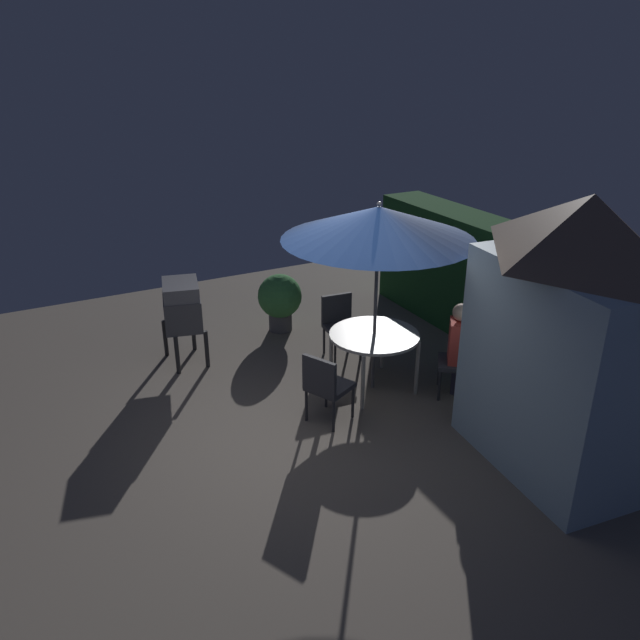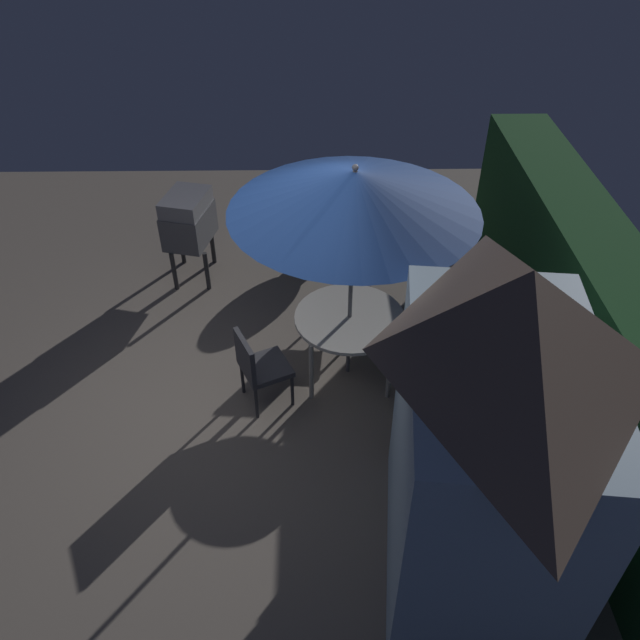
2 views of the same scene
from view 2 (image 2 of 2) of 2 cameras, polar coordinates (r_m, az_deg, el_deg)
The scene contains 11 objects.
ground_plane at distance 6.84m, azimuth -7.31°, elevation -7.25°, with size 11.00×11.00×0.00m, color #6B6056.
hedge_backdrop at distance 6.73m, azimuth 23.05°, elevation -1.05°, with size 6.64×0.73×1.82m.
garden_shed at distance 4.64m, azimuth 15.17°, elevation -10.38°, with size 2.20×1.53×2.93m.
patio_table at distance 6.65m, azimuth 2.67°, elevation -0.11°, with size 1.16×1.16×0.78m.
patio_umbrella at distance 5.81m, azimuth 3.12°, elevation 11.51°, with size 2.35×2.35×2.49m.
bbq_grill at distance 8.28m, azimuth -11.81°, elevation 8.82°, with size 0.80×0.65×1.20m.
chair_near_shed at distance 6.39m, azimuth 11.21°, elevation -5.30°, with size 0.65×0.65×0.90m.
chair_far_side at distance 7.61m, azimuth 2.93°, elevation 3.81°, with size 0.50×0.50×0.90m.
chair_toward_hedge at distance 6.45m, azimuth -5.64°, elevation -4.06°, with size 0.61×0.62×0.90m.
potted_plant_by_grill at distance 8.60m, azimuth -0.22°, elevation 8.50°, with size 0.69×0.69×0.92m.
person_in_red at distance 6.24m, azimuth 10.82°, elevation -3.26°, with size 0.42×0.40×1.26m.
Camera 2 is at (4.68, 0.79, 4.92)m, focal length 35.46 mm.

